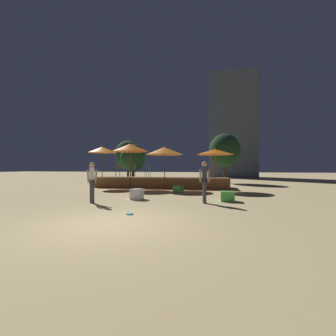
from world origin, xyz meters
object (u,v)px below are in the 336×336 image
object	(u,v)px
person_1	(92,181)
bistro_chair_1	(134,169)
patio_umbrella_2	(165,151)
cube_seat_0	(178,189)
cube_seat_1	(227,196)
bistro_chair_0	(149,169)
background_tree_0	(225,151)
bistro_chair_2	(118,169)
background_tree_1	(128,155)
patio_umbrella_1	(130,148)
patio_umbrella_3	(102,150)
person_0	(204,180)
cube_seat_2	(137,194)
frisbee_disc	(130,214)
background_tree_2	(133,158)
patio_umbrella_0	(215,152)

from	to	relation	value
person_1	bistro_chair_1	xyz separation A→B (m)	(-0.99, 7.94, 0.42)
patio_umbrella_2	cube_seat_0	distance (m)	3.13
cube_seat_1	bistro_chair_0	world-z (taller)	bistro_chair_0
patio_umbrella_2	person_1	bearing A→B (deg)	-106.32
cube_seat_1	background_tree_0	bearing A→B (deg)	87.60
bistro_chair_2	background_tree_1	xyz separation A→B (m)	(-3.06, 10.00, 1.64)
cube_seat_1	background_tree_1	xyz separation A→B (m)	(-10.80, 15.70, 2.78)
cube_seat_0	bistro_chair_1	xyz separation A→B (m)	(-3.99, 3.34, 1.15)
cube_seat_1	person_1	size ratio (longest dim) A/B	0.35
bistro_chair_1	background_tree_1	size ratio (longest dim) A/B	0.19
patio_umbrella_1	bistro_chair_0	world-z (taller)	patio_umbrella_1
bistro_chair_0	patio_umbrella_2	bearing A→B (deg)	11.63
person_1	background_tree_1	xyz separation A→B (m)	(-5.13, 17.30, 2.06)
cube_seat_1	patio_umbrella_3	bearing A→B (deg)	150.11
cube_seat_0	person_0	bearing A→B (deg)	-65.91
cube_seat_1	bistro_chair_1	size ratio (longest dim) A/B	0.67
cube_seat_2	frisbee_disc	size ratio (longest dim) A/B	2.51
patio_umbrella_3	bistro_chair_2	world-z (taller)	patio_umbrella_3
patio_umbrella_1	background_tree_2	world-z (taller)	background_tree_2
bistro_chair_1	frisbee_disc	world-z (taller)	bistro_chair_1
frisbee_disc	background_tree_1	xyz separation A→B (m)	(-7.54, 19.18, 2.98)
person_1	bistro_chair_2	bearing A→B (deg)	144.38
frisbee_disc	background_tree_2	distance (m)	17.35
bistro_chair_2	person_0	bearing A→B (deg)	120.98
patio_umbrella_3	person_1	size ratio (longest dim) A/B	1.80
patio_umbrella_0	cube_seat_2	world-z (taller)	patio_umbrella_0
cube_seat_2	person_1	world-z (taller)	person_1
cube_seat_0	frisbee_disc	world-z (taller)	cube_seat_0
patio_umbrella_3	frisbee_disc	bearing A→B (deg)	-57.58
patio_umbrella_0	person_1	bearing A→B (deg)	-129.68
patio_umbrella_1	background_tree_2	bearing A→B (deg)	108.73
patio_umbrella_0	bistro_chair_2	world-z (taller)	patio_umbrella_0
patio_umbrella_0	cube_seat_2	size ratio (longest dim) A/B	4.85
cube_seat_1	bistro_chair_0	size ratio (longest dim) A/B	0.67
cube_seat_2	bistro_chair_2	xyz separation A→B (m)	(-3.59, 5.91, 1.11)
person_1	frisbee_disc	size ratio (longest dim) A/B	7.57
patio_umbrella_1	person_0	world-z (taller)	patio_umbrella_1
person_1	person_0	bearing A→B (deg)	48.86
patio_umbrella_2	person_1	xyz separation A→B (m)	(-1.82, -6.20, -1.68)
patio_umbrella_1	frisbee_disc	bearing A→B (deg)	-69.34
patio_umbrella_1	bistro_chair_1	xyz separation A→B (m)	(-0.28, 1.57, -1.53)
cube_seat_2	bistro_chair_0	xyz separation A→B (m)	(-1.14, 5.96, 1.11)
background_tree_1	background_tree_2	world-z (taller)	background_tree_1
cube_seat_2	frisbee_disc	bearing A→B (deg)	-74.82
patio_umbrella_3	background_tree_2	xyz separation A→B (m)	(-0.43, 7.72, -0.25)
patio_umbrella_0	background_tree_0	distance (m)	7.18
person_0	bistro_chair_2	distance (m)	9.34
patio_umbrella_3	background_tree_2	world-z (taller)	background_tree_2
patio_umbrella_3	frisbee_disc	world-z (taller)	patio_umbrella_3
patio_umbrella_3	bistro_chair_0	size ratio (longest dim) A/B	3.44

